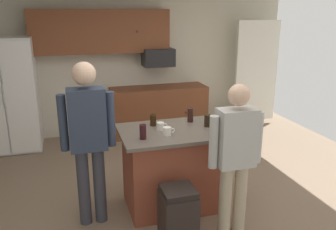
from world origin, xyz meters
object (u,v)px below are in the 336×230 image
(person_elder_center, at_px, (235,152))
(glass_short_whisky, at_px, (207,121))
(refrigerator, at_px, (8,95))
(tumbler_amber, at_px, (153,120))
(mug_ceramic_white, at_px, (161,126))
(kitchen_island, at_px, (175,167))
(glass_pilsner, at_px, (143,132))
(microwave_over_range, at_px, (158,57))
(mug_blue_stoneware, at_px, (167,131))
(glass_stout_tall, at_px, (190,115))
(glass_dark_ale, at_px, (218,129))
(person_guest_left, at_px, (88,134))
(trash_bin, at_px, (178,216))

(person_elder_center, bearing_deg, glass_short_whisky, -28.97)
(refrigerator, height_order, person_elder_center, refrigerator)
(tumbler_amber, xyz_separation_m, mug_ceramic_white, (0.04, -0.19, -0.02))
(kitchen_island, relative_size, glass_pilsner, 8.02)
(refrigerator, bearing_deg, microwave_over_range, 2.61)
(microwave_over_range, relative_size, mug_blue_stoneware, 4.19)
(person_elder_center, height_order, mug_blue_stoneware, person_elder_center)
(glass_short_whisky, bearing_deg, glass_pilsner, -166.67)
(refrigerator, height_order, glass_short_whisky, refrigerator)
(refrigerator, xyz_separation_m, microwave_over_range, (2.60, 0.12, 0.51))
(microwave_over_range, relative_size, glass_stout_tall, 3.32)
(microwave_over_range, bearing_deg, glass_dark_ale, -91.68)
(glass_short_whisky, bearing_deg, glass_dark_ale, -87.17)
(person_elder_center, height_order, glass_stout_tall, person_elder_center)
(kitchen_island, xyz_separation_m, person_elder_center, (0.40, -0.72, 0.44))
(person_guest_left, bearing_deg, glass_pilsner, -14.72)
(microwave_over_range, relative_size, glass_dark_ale, 4.29)
(kitchen_island, bearing_deg, person_elder_center, -61.02)
(glass_pilsner, bearing_deg, kitchen_island, 23.69)
(mug_ceramic_white, bearing_deg, microwave_over_range, 75.64)
(person_guest_left, bearing_deg, person_elder_center, -29.69)
(microwave_over_range, bearing_deg, glass_short_whisky, -92.16)
(tumbler_amber, distance_m, glass_short_whisky, 0.64)
(refrigerator, xyz_separation_m, tumbler_amber, (1.90, -2.28, 0.09))
(glass_short_whisky, distance_m, glass_dark_ale, 0.28)
(person_guest_left, xyz_separation_m, mug_blue_stoneware, (0.84, -0.06, -0.04))
(refrigerator, relative_size, mug_ceramic_white, 14.97)
(person_elder_center, bearing_deg, tumbler_amber, 3.74)
(refrigerator, bearing_deg, trash_bin, -59.25)
(refrigerator, height_order, kitchen_island, refrigerator)
(person_elder_center, distance_m, glass_pilsner, 0.98)
(kitchen_island, height_order, person_guest_left, person_guest_left)
(glass_short_whisky, xyz_separation_m, glass_dark_ale, (0.01, -0.28, -0.01))
(person_guest_left, xyz_separation_m, glass_short_whisky, (1.38, 0.10, -0.01))
(person_elder_center, xyz_separation_m, mug_ceramic_white, (-0.56, 0.75, 0.08))
(mug_blue_stoneware, bearing_deg, microwave_over_range, 77.05)
(refrigerator, distance_m, tumbler_amber, 2.96)
(glass_pilsner, height_order, trash_bin, glass_pilsner)
(person_guest_left, bearing_deg, glass_stout_tall, 9.55)
(mug_blue_stoneware, relative_size, glass_dark_ale, 1.02)
(kitchen_island, distance_m, glass_stout_tall, 0.66)
(refrigerator, distance_m, microwave_over_range, 2.65)
(kitchen_island, xyz_separation_m, person_guest_left, (-0.98, -0.09, 0.56))
(microwave_over_range, bearing_deg, mug_ceramic_white, -104.36)
(kitchen_island, distance_m, person_guest_left, 1.13)
(tumbler_amber, height_order, glass_stout_tall, glass_stout_tall)
(microwave_over_range, xyz_separation_m, mug_ceramic_white, (-0.66, -2.58, -0.44))
(kitchen_island, relative_size, person_guest_left, 0.71)
(mug_ceramic_white, distance_m, trash_bin, 1.03)
(kitchen_island, bearing_deg, refrigerator, 130.11)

